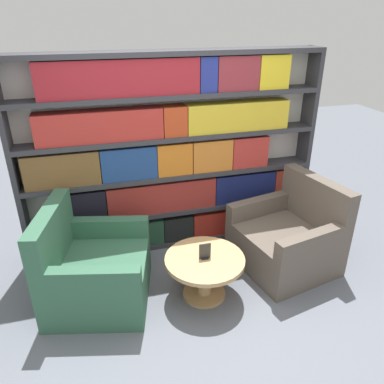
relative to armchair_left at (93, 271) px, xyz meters
The scene contains 6 objects.
ground_plane 1.12m from the armchair_left, 27.01° to the right, with size 14.00×14.00×0.00m, color slate.
bookshelf 1.46m from the armchair_left, 39.17° to the left, with size 3.25×0.30×2.16m.
armchair_left is the anchor object (origin of this frame).
armchair_right 2.02m from the armchair_left, ahead, with size 1.06×1.10×0.95m.
coffee_table 1.04m from the armchair_left, 14.03° to the right, with size 0.75×0.75×0.43m.
table_sign 1.06m from the armchair_left, 14.03° to the right, with size 0.11×0.06×0.16m.
Camera 1 is at (-0.84, -2.48, 2.48)m, focal length 35.00 mm.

